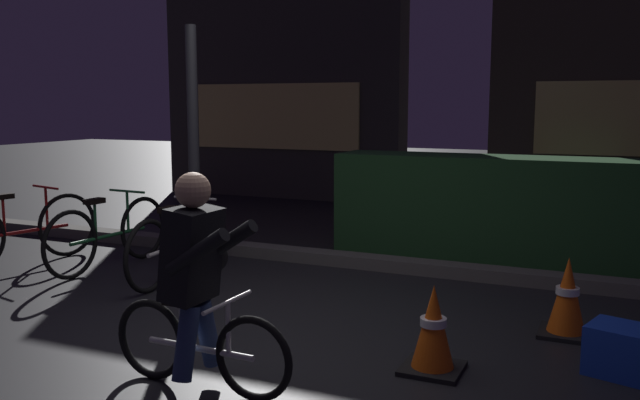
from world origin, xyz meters
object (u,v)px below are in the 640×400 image
at_px(parked_bike_left_mid, 109,234).
at_px(parked_bike_leftmost, 22,231).
at_px(traffic_cone_near, 433,330).
at_px(traffic_cone_far, 567,298).
at_px(street_post, 194,154).
at_px(blue_crate, 628,352).
at_px(cyclist, 197,281).
at_px(parked_bike_center_left, 180,244).

bearing_deg(parked_bike_left_mid, parked_bike_leftmost, 109.25).
height_order(traffic_cone_near, traffic_cone_far, traffic_cone_far).
distance_m(parked_bike_leftmost, traffic_cone_far, 5.17).
distance_m(street_post, traffic_cone_far, 3.43).
bearing_deg(traffic_cone_near, parked_bike_leftmost, 167.59).
distance_m(traffic_cone_near, blue_crate, 1.16).
distance_m(street_post, parked_bike_leftmost, 2.07).
bearing_deg(cyclist, street_post, 126.51).
height_order(street_post, parked_bike_center_left, street_post).
xyz_separation_m(traffic_cone_near, cyclist, (-1.16, -0.78, 0.37)).
bearing_deg(blue_crate, cyclist, -152.23).
xyz_separation_m(parked_bike_leftmost, parked_bike_center_left, (1.79, 0.18, -0.02)).
bearing_deg(parked_bike_leftmost, cyclist, -104.53).
relative_size(parked_bike_leftmost, traffic_cone_far, 2.93).
xyz_separation_m(traffic_cone_far, blue_crate, (0.39, -0.61, -0.12)).
bearing_deg(street_post, parked_bike_left_mid, -176.55).
height_order(street_post, parked_bike_leftmost, street_post).
xyz_separation_m(street_post, parked_bike_left_mid, (-0.99, -0.06, -0.82)).
xyz_separation_m(parked_bike_center_left, traffic_cone_near, (2.69, -1.16, -0.08)).
distance_m(parked_bike_left_mid, blue_crate, 4.75).
height_order(traffic_cone_far, blue_crate, traffic_cone_far).
distance_m(parked_bike_left_mid, cyclist, 3.18).
height_order(parked_bike_center_left, traffic_cone_near, parked_bike_center_left).
relative_size(street_post, cyclist, 1.86).
bearing_deg(street_post, blue_crate, -13.71).
bearing_deg(traffic_cone_far, traffic_cone_near, -124.29).
relative_size(parked_bike_center_left, traffic_cone_far, 2.86).
xyz_separation_m(parked_bike_leftmost, traffic_cone_near, (4.48, -0.99, -0.09)).
bearing_deg(cyclist, parked_bike_left_mid, 141.96).
xyz_separation_m(parked_bike_left_mid, blue_crate, (4.67, -0.84, -0.19)).
distance_m(parked_bike_center_left, traffic_cone_far, 3.38).
xyz_separation_m(blue_crate, cyclist, (-2.24, -1.18, 0.48)).
relative_size(parked_bike_leftmost, cyclist, 1.32).
xyz_separation_m(parked_bike_center_left, cyclist, (1.53, -1.94, 0.29)).
relative_size(traffic_cone_far, blue_crate, 1.28).
bearing_deg(street_post, cyclist, -55.17).
bearing_deg(traffic_cone_near, parked_bike_center_left, 156.60).
height_order(parked_bike_left_mid, parked_bike_center_left, parked_bike_left_mid).
xyz_separation_m(parked_bike_leftmost, blue_crate, (5.57, -0.59, -0.20)).
bearing_deg(traffic_cone_far, parked_bike_left_mid, 176.94).
bearing_deg(parked_bike_leftmost, traffic_cone_near, -88.95).
bearing_deg(traffic_cone_near, street_post, 153.50).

